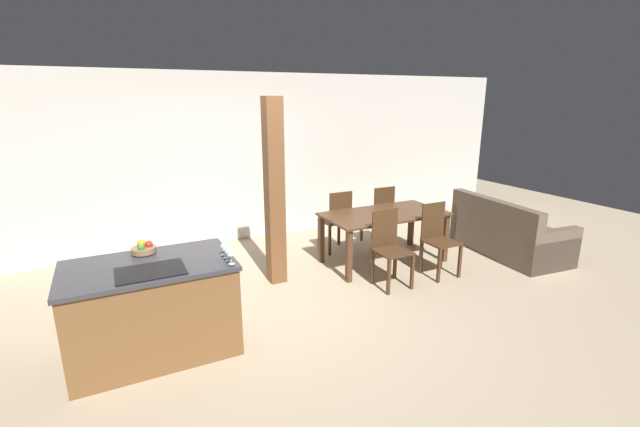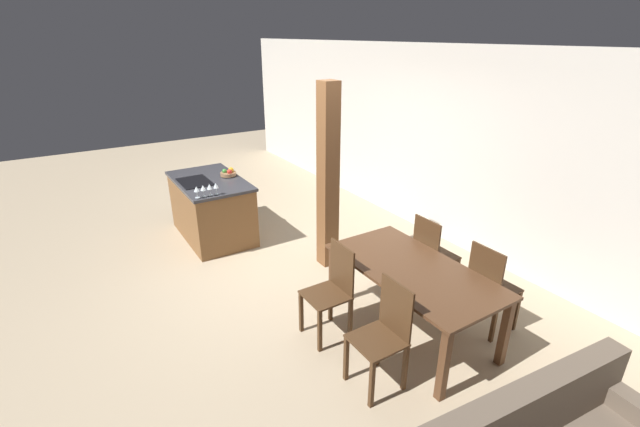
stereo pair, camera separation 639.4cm
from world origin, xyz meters
name	(u,v)px [view 2 (the right image)]	position (x,y,z in m)	size (l,w,h in m)	color
ground_plane	(282,269)	(0.00, 0.00, 0.00)	(16.00, 16.00, 0.00)	tan
wall_back	(430,142)	(0.00, 2.47, 1.35)	(11.20, 0.08, 2.70)	silver
kitchen_island	(212,208)	(-1.43, -0.41, 0.44)	(1.46, 0.88, 0.89)	brown
fruit_bowl	(228,173)	(-1.43, -0.11, 0.93)	(0.23, 0.23, 0.11)	#99704C
wine_glass_near	(197,189)	(-0.77, -0.78, 1.01)	(0.07, 0.07, 0.15)	silver
wine_glass_middle	(203,188)	(-0.77, -0.69, 1.01)	(0.07, 0.07, 0.15)	silver
wine_glass_far	(209,187)	(-0.77, -0.61, 1.01)	(0.07, 0.07, 0.15)	silver
wine_glass_end	(216,186)	(-0.77, -0.53, 1.01)	(0.07, 0.07, 0.15)	silver
dining_table	(413,277)	(1.79, 0.52, 0.64)	(1.74, 0.91, 0.73)	#51331E
dining_chair_near_left	(332,289)	(1.39, -0.16, 0.51)	(0.40, 0.40, 0.96)	#472D19
dining_chair_near_right	(384,334)	(2.18, -0.16, 0.51)	(0.40, 0.40, 0.96)	#472D19
dining_chair_far_left	(432,254)	(1.39, 1.20, 0.51)	(0.40, 0.40, 0.96)	#472D19
dining_chair_far_right	(490,286)	(2.18, 1.20, 0.51)	(0.40, 0.40, 0.96)	#472D19
timber_post	(328,179)	(0.16, 0.59, 1.17)	(0.21, 0.21, 2.33)	brown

